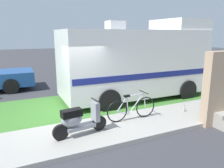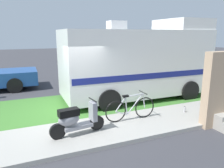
{
  "view_description": "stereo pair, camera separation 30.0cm",
  "coord_description": "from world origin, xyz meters",
  "px_view_note": "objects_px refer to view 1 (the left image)",
  "views": [
    {
      "loc": [
        -1.83,
        -6.82,
        2.91
      ],
      "look_at": [
        1.55,
        0.3,
        1.1
      ],
      "focal_mm": 34.95,
      "sensor_mm": 36.0,
      "label": 1
    },
    {
      "loc": [
        -1.55,
        -6.95,
        2.91
      ],
      "look_at": [
        1.55,
        0.3,
        1.1
      ],
      "focal_mm": 34.95,
      "sensor_mm": 36.0,
      "label": 2
    }
  ],
  "objects_px": {
    "motorhome_rv": "(137,61)",
    "bicycle": "(132,108)",
    "scooter": "(79,120)",
    "bottle_green": "(184,109)"
  },
  "relations": [
    {
      "from": "motorhome_rv",
      "to": "bicycle",
      "type": "bearing_deg",
      "value": -124.35
    },
    {
      "from": "scooter",
      "to": "bicycle",
      "type": "distance_m",
      "value": 1.97
    },
    {
      "from": "scooter",
      "to": "bicycle",
      "type": "height_order",
      "value": "scooter"
    },
    {
      "from": "motorhome_rv",
      "to": "bottle_green",
      "type": "xyz_separation_m",
      "value": [
        0.47,
        -2.61,
        -1.49
      ]
    },
    {
      "from": "motorhome_rv",
      "to": "bicycle",
      "type": "height_order",
      "value": "motorhome_rv"
    },
    {
      "from": "scooter",
      "to": "motorhome_rv",
      "type": "bearing_deg",
      "value": 38.09
    },
    {
      "from": "motorhome_rv",
      "to": "bottle_green",
      "type": "distance_m",
      "value": 3.04
    },
    {
      "from": "scooter",
      "to": "bottle_green",
      "type": "relative_size",
      "value": 6.99
    },
    {
      "from": "bicycle",
      "to": "motorhome_rv",
      "type": "bearing_deg",
      "value": 55.65
    },
    {
      "from": "scooter",
      "to": "bottle_green",
      "type": "distance_m",
      "value": 4.1
    }
  ]
}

